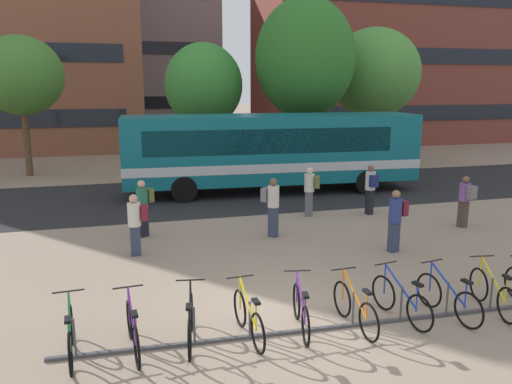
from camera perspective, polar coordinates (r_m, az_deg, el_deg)
ground at (r=10.15m, az=3.58°, el=-13.75°), size 200.00×200.00×0.00m
bus_lane_asphalt at (r=20.48m, az=-6.33°, el=-0.41°), size 80.00×7.20×0.01m
city_bus at (r=20.85m, az=1.99°, el=4.82°), size 12.14×3.23×3.20m
bike_rack at (r=9.66m, az=8.12°, el=-14.67°), size 9.79×0.42×0.70m
parked_bicycle_green_0 at (r=9.08m, az=-20.26°, el=-15.14°), size 0.52×1.72×0.99m
parked_bicycle_purple_1 at (r=8.96m, az=-13.77°, el=-15.07°), size 0.52×1.72×0.99m
parked_bicycle_black_2 at (r=9.05m, az=-7.44°, el=-14.53°), size 0.52×1.71×0.99m
parked_bicycle_yellow_3 at (r=9.14m, az=-0.86°, el=-14.14°), size 0.52×1.72×0.99m
parked_bicycle_purple_4 at (r=9.43m, az=5.11°, el=-13.33°), size 0.53×1.70×0.99m
parked_bicycle_orange_5 at (r=9.68m, az=11.14°, el=-12.82°), size 0.52×1.72×0.99m
parked_bicycle_blue_6 at (r=10.18m, az=16.09°, el=-11.78°), size 0.52×1.71×0.99m
parked_bicycle_blue_7 at (r=10.58m, az=20.92°, el=-11.19°), size 0.52×1.71×0.99m
parked_bicycle_yellow_8 at (r=11.17m, az=25.23°, el=-10.31°), size 0.52×1.71×0.99m
commuter_maroon_pack_0 at (r=13.49m, az=-13.45°, el=-3.17°), size 0.52×0.34×1.65m
commuter_maroon_pack_1 at (r=13.92m, az=15.57°, el=-2.69°), size 0.58×0.43×1.69m
commuter_olive_pack_2 at (r=17.13m, az=6.17°, el=0.43°), size 0.60×0.49×1.68m
commuter_olive_pack_3 at (r=15.12m, az=-12.66°, el=-1.34°), size 0.60×0.56×1.70m
commuter_navy_pack_4 at (r=17.71m, az=12.85°, el=0.64°), size 0.35×0.53×1.72m
commuter_grey_pack_5 at (r=14.73m, az=1.85°, el=-1.27°), size 0.60×0.58×1.76m
commuter_grey_pack_6 at (r=17.01m, az=22.62°, el=-0.64°), size 0.42×0.57×1.63m
street_tree_0 at (r=26.88m, az=-25.10°, el=11.84°), size 3.94×3.94×6.70m
street_tree_1 at (r=29.61m, az=13.21°, el=12.98°), size 5.11×5.11×7.50m
street_tree_2 at (r=25.86m, az=-5.95°, el=11.92°), size 3.89×3.89×6.45m
street_tree_3 at (r=25.63m, az=5.57°, el=14.83°), size 4.90×4.90×8.59m
building_right_wing at (r=44.37m, az=16.56°, el=18.78°), size 22.77×11.35×19.84m
building_centre_block at (r=52.65m, az=-15.23°, el=14.55°), size 18.00×13.20×14.03m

